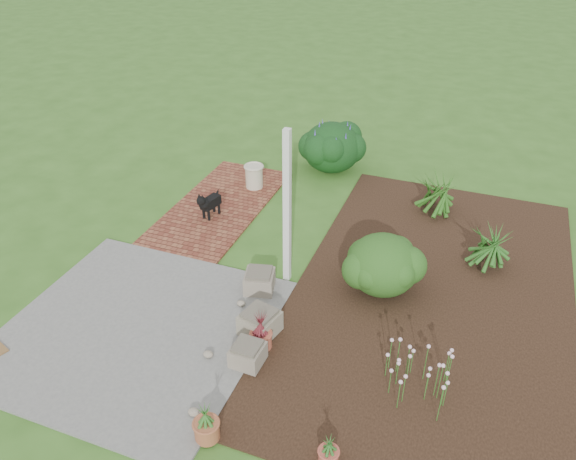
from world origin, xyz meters
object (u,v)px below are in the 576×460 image
(stone_trough_near, at_px, (248,355))
(cream_ceramic_urn, at_px, (254,177))
(black_dog, at_px, (209,202))
(evergreen_shrub, at_px, (383,263))

(stone_trough_near, height_order, cream_ceramic_urn, cream_ceramic_urn)
(stone_trough_near, height_order, black_dog, black_dog)
(cream_ceramic_urn, height_order, evergreen_shrub, evergreen_shrub)
(black_dog, distance_m, evergreen_shrub, 3.52)
(black_dog, height_order, evergreen_shrub, evergreen_shrub)
(stone_trough_near, xyz_separation_m, evergreen_shrub, (1.25, 2.14, 0.32))
(black_dog, relative_size, cream_ceramic_urn, 1.29)
(stone_trough_near, relative_size, evergreen_shrub, 0.36)
(black_dog, bearing_deg, stone_trough_near, -42.00)
(cream_ceramic_urn, bearing_deg, black_dog, -101.87)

